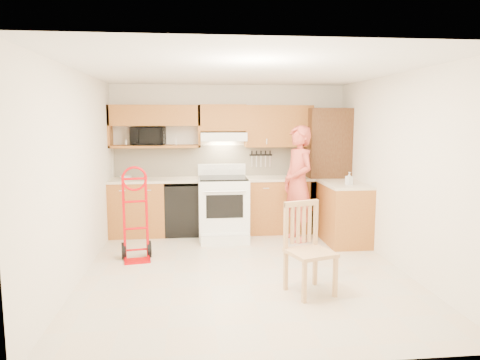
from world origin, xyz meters
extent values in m
cube|color=beige|center=(0.00, 0.00, -0.01)|extent=(4.00, 4.50, 0.02)
cube|color=white|center=(0.00, 0.00, 2.51)|extent=(4.00, 4.50, 0.02)
cube|color=white|center=(0.00, 2.26, 1.25)|extent=(4.00, 0.02, 2.50)
cube|color=white|center=(0.00, -2.26, 1.25)|extent=(4.00, 0.02, 2.50)
cube|color=white|center=(-2.01, 0.00, 1.25)|extent=(0.02, 4.50, 2.50)
cube|color=white|center=(2.01, 0.00, 1.25)|extent=(0.02, 4.50, 2.50)
cube|color=beige|center=(0.00, 2.23, 1.20)|extent=(3.92, 0.03, 0.55)
cube|color=#9E672B|center=(-1.55, 1.95, 0.45)|extent=(0.90, 0.60, 0.90)
cube|color=black|center=(-0.80, 1.95, 0.42)|extent=(0.60, 0.60, 0.85)
cube|color=#9E672B|center=(0.83, 1.95, 0.45)|extent=(1.14, 0.60, 0.90)
cube|color=beige|center=(-1.25, 1.95, 0.92)|extent=(1.50, 0.63, 0.04)
cube|color=beige|center=(0.83, 1.95, 0.92)|extent=(1.14, 0.63, 0.04)
cube|color=#9E672B|center=(1.70, 1.15, 0.45)|extent=(0.60, 1.00, 0.90)
cube|color=beige|center=(1.70, 1.15, 0.92)|extent=(0.63, 1.00, 0.04)
cube|color=brown|center=(1.65, 1.95, 1.05)|extent=(0.70, 0.60, 2.10)
cube|color=#9E672B|center=(-1.25, 2.08, 1.98)|extent=(1.50, 0.33, 0.34)
cube|color=#9E672B|center=(-1.25, 2.08, 1.47)|extent=(1.50, 0.33, 0.04)
cube|color=#9E672B|center=(-0.12, 2.08, 1.94)|extent=(0.76, 0.33, 0.44)
cube|color=#9E672B|center=(0.83, 2.08, 1.80)|extent=(1.14, 0.33, 0.70)
cube|color=white|center=(-0.12, 2.02, 1.63)|extent=(0.76, 0.46, 0.14)
imported|color=black|center=(-1.37, 2.08, 1.64)|extent=(0.57, 0.41, 0.30)
imported|color=#CB4C3E|center=(1.01, 1.35, 0.91)|extent=(0.61, 0.76, 1.82)
imported|color=white|center=(1.70, 0.96, 1.04)|extent=(0.11, 0.11, 0.19)
imported|color=white|center=(-1.73, 1.95, 0.96)|extent=(0.23, 0.23, 0.05)
camera|label=1|loc=(-0.63, -5.43, 1.92)|focal=33.26mm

